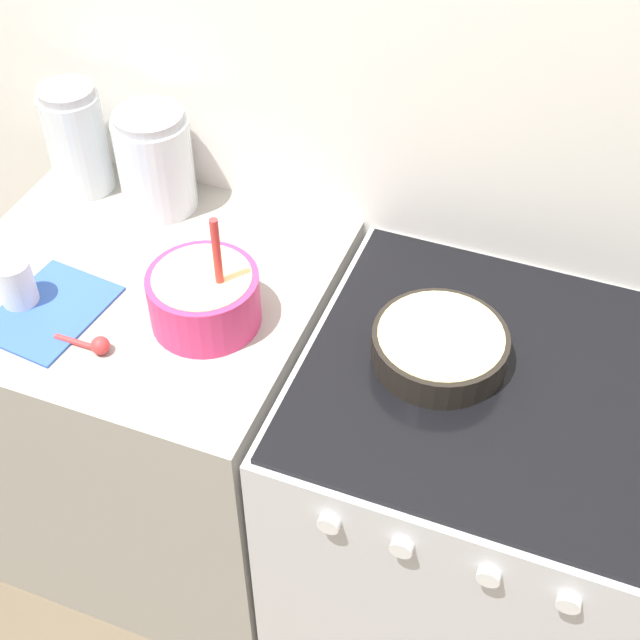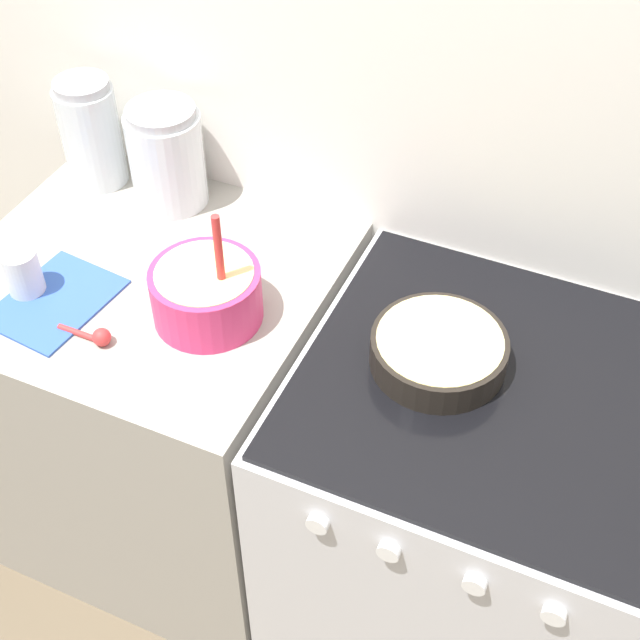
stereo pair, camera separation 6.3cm
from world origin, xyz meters
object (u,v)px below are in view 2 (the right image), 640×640
Objects in this scene: stove at (469,518)px; tin_can at (23,273)px; mixing_bowl at (206,291)px; storage_jar_left at (92,139)px; baking_pan at (439,350)px; storage_jar_middle at (167,162)px.

stove is 8.65× the size of tin_can.
storage_jar_left is at bearing 146.79° from mixing_bowl.
storage_jar_left reaches higher than stove.
storage_jar_left is (-0.91, 0.24, 0.07)m from baking_pan.
storage_jar_middle is (-0.26, 0.30, 0.04)m from mixing_bowl.
tin_can is (-0.11, -0.39, -0.05)m from storage_jar_middle.
storage_jar_middle is (-0.71, 0.24, 0.07)m from baking_pan.
mixing_bowl is 1.10× the size of storage_jar_middle.
mixing_bowl reaches higher than storage_jar_left.
baking_pan is 0.94m from storage_jar_left.
storage_jar_left is (-1.03, 0.24, 0.55)m from stove.
storage_jar_middle reaches higher than tin_can.
tin_can is (-0.37, -0.09, -0.01)m from mixing_bowl.
stove is 3.46× the size of baking_pan.
mixing_bowl reaches higher than baking_pan.
baking_pan is 2.50× the size of tin_can.
mixing_bowl is 0.46m from baking_pan.
stove is 0.77m from mixing_bowl.
storage_jar_left is at bearing 165.41° from baking_pan.
mixing_bowl reaches higher than storage_jar_middle.
stove is 3.48× the size of storage_jar_left.
baking_pan is at bearing 10.36° from tin_can.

